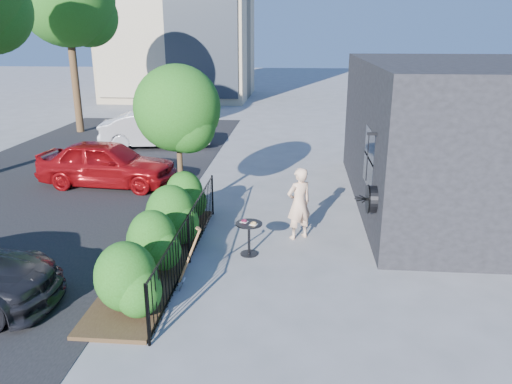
# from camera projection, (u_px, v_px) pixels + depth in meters

# --- Properties ---
(ground) EXTENTS (120.00, 120.00, 0.00)m
(ground) POSITION_uv_depth(u_px,v_px,m) (259.00, 265.00, 10.63)
(ground) COLOR gray
(ground) RESTS_ON ground
(shop_building) EXTENTS (6.22, 9.00, 4.00)m
(shop_building) POSITION_uv_depth(u_px,v_px,m) (469.00, 135.00, 13.83)
(shop_building) COLOR black
(shop_building) RESTS_ON ground
(fence) EXTENTS (0.05, 6.05, 1.10)m
(fence) POSITION_uv_depth(u_px,v_px,m) (189.00, 238.00, 10.58)
(fence) COLOR black
(fence) RESTS_ON ground
(planting_bed) EXTENTS (1.30, 6.00, 0.08)m
(planting_bed) POSITION_uv_depth(u_px,v_px,m) (158.00, 259.00, 10.80)
(planting_bed) COLOR #382616
(planting_bed) RESTS_ON ground
(shrubs) EXTENTS (1.10, 5.60, 1.24)m
(shrubs) POSITION_uv_depth(u_px,v_px,m) (162.00, 230.00, 10.68)
(shrubs) COLOR #205012
(shrubs) RESTS_ON ground
(patio_tree) EXTENTS (2.20, 2.20, 3.94)m
(patio_tree) POSITION_uv_depth(u_px,v_px,m) (180.00, 114.00, 12.58)
(patio_tree) COLOR #3F2B19
(patio_tree) RESTS_ON ground
(street) EXTENTS (9.00, 30.00, 0.01)m
(street) POSITION_uv_depth(u_px,v_px,m) (20.00, 208.00, 14.05)
(street) COLOR black
(street) RESTS_ON ground
(street_tree_far) EXTENTS (4.40, 4.40, 8.28)m
(street_tree_far) POSITION_uv_depth(u_px,v_px,m) (68.00, 5.00, 22.86)
(street_tree_far) COLOR #3F2B19
(street_tree_far) RESTS_ON ground
(cafe_table) EXTENTS (0.59, 0.59, 0.80)m
(cafe_table) POSITION_uv_depth(u_px,v_px,m) (249.00, 233.00, 10.98)
(cafe_table) COLOR black
(cafe_table) RESTS_ON ground
(woman) EXTENTS (0.76, 0.69, 1.75)m
(woman) POSITION_uv_depth(u_px,v_px,m) (299.00, 204.00, 11.77)
(woman) COLOR beige
(woman) RESTS_ON ground
(shovel) EXTENTS (0.49, 0.17, 1.33)m
(shovel) POSITION_uv_depth(u_px,v_px,m) (188.00, 262.00, 9.44)
(shovel) COLOR brown
(shovel) RESTS_ON ground
(car_red) EXTENTS (4.48, 2.13, 1.48)m
(car_red) POSITION_uv_depth(u_px,v_px,m) (107.00, 163.00, 15.88)
(car_red) COLOR maroon
(car_red) RESTS_ON ground
(car_silver) EXTENTS (4.81, 2.37, 1.52)m
(car_silver) POSITION_uv_depth(u_px,v_px,m) (156.00, 130.00, 21.20)
(car_silver) COLOR #B9B8BE
(car_silver) RESTS_ON ground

